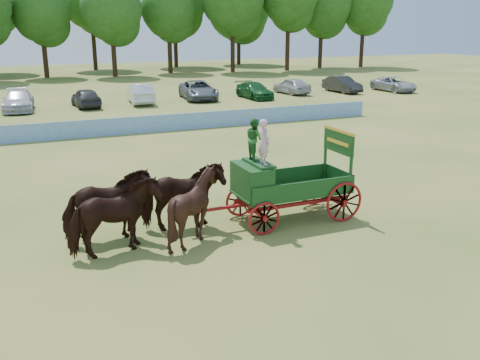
% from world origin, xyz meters
% --- Properties ---
extents(ground, '(160.00, 160.00, 0.00)m').
position_xyz_m(ground, '(0.00, 0.00, 0.00)').
color(ground, '#9F8C48').
rests_on(ground, ground).
extents(horse_lead_left, '(2.84, 1.71, 2.24)m').
position_xyz_m(horse_lead_left, '(-9.31, 0.56, 1.12)').
color(horse_lead_left, black).
rests_on(horse_lead_left, ground).
extents(horse_lead_right, '(2.73, 1.40, 2.24)m').
position_xyz_m(horse_lead_right, '(-9.31, 1.66, 1.12)').
color(horse_lead_right, black).
rests_on(horse_lead_right, ground).
extents(horse_wheel_left, '(2.15, 1.94, 2.25)m').
position_xyz_m(horse_wheel_left, '(-6.91, 0.56, 1.12)').
color(horse_wheel_left, black).
rests_on(horse_wheel_left, ground).
extents(horse_wheel_right, '(2.77, 1.49, 2.24)m').
position_xyz_m(horse_wheel_right, '(-6.91, 1.66, 1.12)').
color(horse_wheel_right, black).
rests_on(horse_wheel_right, ground).
extents(farm_dray, '(6.00, 2.00, 3.61)m').
position_xyz_m(farm_dray, '(-3.92, 1.13, 1.55)').
color(farm_dray, '#A61710').
rests_on(farm_dray, ground).
extents(sponsor_banner, '(26.00, 0.08, 1.05)m').
position_xyz_m(sponsor_banner, '(-1.00, 18.00, 0.53)').
color(sponsor_banner, '#215DB3').
rests_on(sponsor_banner, ground).
extents(parked_cars, '(51.83, 7.87, 1.65)m').
position_xyz_m(parked_cars, '(-1.01, 30.11, 0.77)').
color(parked_cars, silver).
rests_on(parked_cars, ground).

